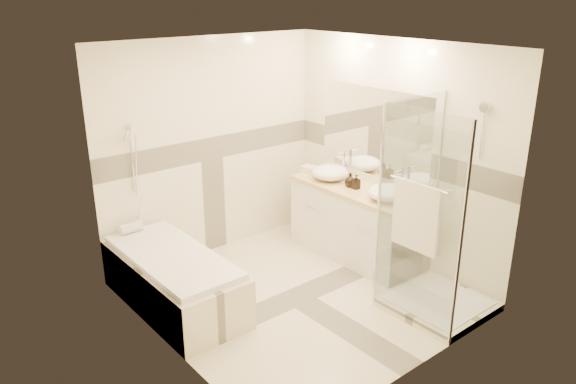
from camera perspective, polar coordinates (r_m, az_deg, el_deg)
room at (r=5.36m, az=1.24°, el=1.31°), size 2.82×3.02×2.52m
bathtub at (r=5.67m, az=-11.54°, el=-8.49°), size 0.75×1.70×0.56m
vanity at (r=6.54m, az=6.67°, el=-3.05°), size 0.58×1.62×0.85m
shower_enclosure at (r=5.57m, az=14.04°, el=-6.96°), size 0.96×0.93×2.04m
vessel_sink_near at (r=6.61m, az=4.27°, el=2.01°), size 0.43×0.43×0.17m
vessel_sink_far at (r=6.04m, az=10.05°, el=-0.04°), size 0.42×0.42×0.17m
faucet_near at (r=6.72m, az=5.62°, el=3.09°), size 0.13×0.03×0.30m
faucet_far at (r=6.17m, az=11.41°, el=1.19°), size 0.12×0.03×0.30m
amenity_bottle_a at (r=6.32m, az=6.93°, el=1.04°), size 0.08×0.08×0.16m
amenity_bottle_b at (r=6.39m, az=6.33°, el=1.24°), size 0.15×0.15×0.16m
folded_towels at (r=6.85m, az=2.39°, el=2.28°), size 0.20×0.27×0.08m
rolled_towel at (r=6.11m, az=-15.68°, el=-3.52°), size 0.24×0.11×0.11m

